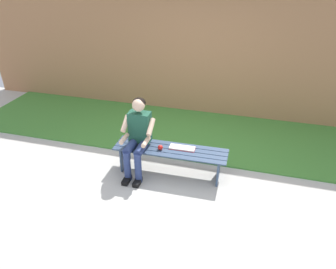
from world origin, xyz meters
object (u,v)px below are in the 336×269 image
apple (160,147)px  book_open (182,148)px  bench_near (170,154)px  person_seated (138,135)px

apple → book_open: bearing=-158.9°
bench_near → apple: 0.22m
bench_near → person_seated: 0.62m
bench_near → apple: size_ratio=22.04×
bench_near → book_open: size_ratio=4.38×
bench_near → apple: apple is taller
bench_near → apple: (0.15, 0.06, 0.14)m
book_open → person_seated: bearing=12.6°
person_seated → book_open: size_ratio=3.02×
bench_near → book_open: book_open is taller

